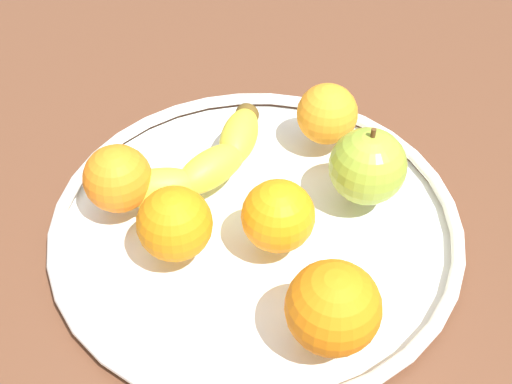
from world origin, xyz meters
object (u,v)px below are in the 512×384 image
at_px(orange_back_left, 175,224).
at_px(orange_front_left, 278,216).
at_px(orange_back_right, 118,179).
at_px(apple, 368,166).
at_px(fruit_bowl, 256,222).
at_px(banana, 205,161).
at_px(orange_center, 327,114).
at_px(orange_front_right, 333,308).

xyz_separation_m(orange_back_left, orange_front_left, (0.05, -0.07, -0.00)).
bearing_deg(orange_back_right, apple, -59.44).
bearing_deg(orange_back_right, fruit_bowl, -69.74).
relative_size(banana, orange_center, 2.98).
xyz_separation_m(orange_back_left, orange_back_right, (0.02, 0.07, -0.00)).
distance_m(apple, orange_back_left, 0.18).
xyz_separation_m(apple, orange_front_right, (-0.15, -0.03, 0.00)).
bearing_deg(apple, fruit_bowl, 132.90).
bearing_deg(orange_back_right, orange_front_right, -100.33).
bearing_deg(banana, orange_back_right, 161.85).
xyz_separation_m(apple, orange_front_left, (-0.09, 0.05, -0.00)).
relative_size(orange_front_left, orange_front_right, 0.88).
xyz_separation_m(banana, orange_back_right, (-0.07, 0.05, 0.01)).
xyz_separation_m(banana, orange_front_left, (-0.04, -0.10, 0.01)).
bearing_deg(orange_front_right, orange_center, 24.15).
bearing_deg(orange_front_right, orange_back_left, 83.06).
xyz_separation_m(orange_front_right, orange_back_right, (0.04, 0.22, -0.01)).
bearing_deg(fruit_bowl, orange_front_right, -127.92).
bearing_deg(orange_front_left, orange_back_left, 123.73).
xyz_separation_m(fruit_bowl, orange_center, (0.13, -0.01, 0.04)).
height_order(fruit_bowl, orange_front_right, orange_front_right).
relative_size(orange_back_left, orange_center, 1.05).
relative_size(fruit_bowl, apple, 4.77).
bearing_deg(orange_front_left, orange_back_right, 99.81).
relative_size(banana, orange_front_right, 2.53).
height_order(apple, orange_center, apple).
bearing_deg(orange_back_right, banana, -36.27).
bearing_deg(orange_back_right, orange_front_left, -80.19).
distance_m(banana, orange_front_right, 0.21).
relative_size(orange_back_left, orange_back_right, 1.03).
bearing_deg(fruit_bowl, banana, 70.00).
relative_size(fruit_bowl, orange_front_left, 5.94).
relative_size(orange_back_left, orange_front_left, 1.01).
height_order(banana, orange_front_left, orange_front_left).
bearing_deg(orange_back_left, fruit_bowl, -32.46).
distance_m(banana, apple, 0.15).
xyz_separation_m(orange_back_left, orange_front_right, (-0.02, -0.15, 0.00)).
height_order(fruit_bowl, orange_front_left, orange_front_left).
relative_size(fruit_bowl, orange_back_right, 6.06).
xyz_separation_m(fruit_bowl, orange_front_right, (-0.08, -0.11, 0.04)).
height_order(orange_back_left, orange_back_right, orange_back_left).
bearing_deg(orange_front_right, banana, 58.21).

